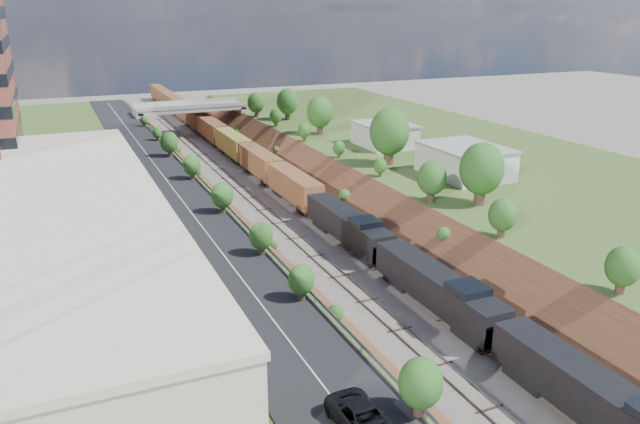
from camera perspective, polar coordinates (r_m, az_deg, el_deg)
platform_left at (r=81.98m, az=-25.05°, el=-1.39°), size 44.00×180.00×5.00m
platform_right at (r=102.75m, az=14.58°, el=3.48°), size 44.00×180.00×5.00m
embankment_left at (r=84.63m, az=-9.89°, el=-1.10°), size 10.00×180.00×10.00m
embankment_right at (r=91.88m, az=3.52°, el=0.70°), size 10.00×180.00×10.00m
rail_left_track at (r=86.79m, az=-4.51°, el=-0.32°), size 1.58×180.00×0.18m
rail_right_track at (r=88.51m, az=-1.33°, el=0.10°), size 1.58×180.00×0.18m
road at (r=82.26m, az=-13.11°, el=1.82°), size 8.00×180.00×0.10m
guardrail at (r=82.72m, az=-10.33°, el=2.46°), size 0.10×171.00×0.70m
commercial_building at (r=59.12m, az=-21.17°, el=-1.89°), size 14.30×62.30×7.00m
overpass at (r=144.72m, az=-11.77°, el=8.81°), size 24.50×8.30×7.40m
white_building_near at (r=89.89m, az=13.09°, el=4.49°), size 9.00×12.00×4.00m
white_building_far at (r=107.69m, az=5.94°, el=6.98°), size 8.00×10.00×3.60m
tree_right_large at (r=76.23m, az=14.56°, el=3.81°), size 5.25×5.25×7.61m
tree_left_crest at (r=46.47m, az=0.87°, el=-8.01°), size 2.45×2.45×3.55m
freight_train at (r=120.90m, az=-7.86°, el=6.12°), size 3.06×188.67×4.58m
suv at (r=36.43m, az=4.01°, el=-18.41°), size 2.84×5.60×1.52m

